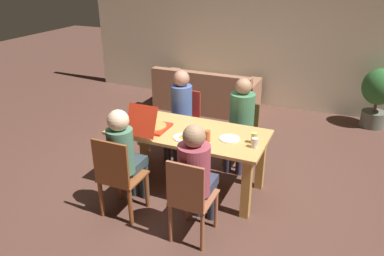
{
  "coord_description": "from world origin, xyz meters",
  "views": [
    {
      "loc": [
        1.62,
        -3.66,
        2.58
      ],
      "look_at": [
        0.0,
        0.1,
        0.76
      ],
      "focal_mm": 34.79,
      "sensor_mm": 36.0,
      "label": 1
    }
  ],
  "objects_px": {
    "dining_table": "(189,142)",
    "chair_0": "(242,130)",
    "plate_1": "(185,137)",
    "person_1": "(180,108)",
    "person_2": "(125,152)",
    "drinking_glass_2": "(255,143)",
    "couch": "(206,95)",
    "person_3": "(196,171)",
    "plate_0": "(230,139)",
    "chair_3": "(190,198)",
    "chair_2": "(118,176)",
    "pizza_box_0": "(151,126)",
    "potted_plant": "(378,93)",
    "drinking_glass_1": "(254,138)",
    "person_0": "(241,117)",
    "drinking_glass_3": "(137,110)",
    "drinking_glass_0": "(207,136)",
    "chair_1": "(185,118)"
  },
  "relations": [
    {
      "from": "chair_0",
      "to": "plate_1",
      "type": "xyz_separation_m",
      "value": [
        -0.38,
        -1.08,
        0.29
      ]
    },
    {
      "from": "chair_3",
      "to": "drinking_glass_2",
      "type": "relative_size",
      "value": 8.53
    },
    {
      "from": "chair_3",
      "to": "dining_table",
      "type": "bearing_deg",
      "value": 114.55
    },
    {
      "from": "chair_1",
      "to": "drinking_glass_0",
      "type": "xyz_separation_m",
      "value": [
        0.75,
        -1.04,
        0.31
      ]
    },
    {
      "from": "pizza_box_0",
      "to": "potted_plant",
      "type": "xyz_separation_m",
      "value": [
        2.56,
        3.1,
        -0.21
      ]
    },
    {
      "from": "chair_2",
      "to": "plate_1",
      "type": "relative_size",
      "value": 3.71
    },
    {
      "from": "chair_2",
      "to": "drinking_glass_2",
      "type": "height_order",
      "value": "chair_2"
    },
    {
      "from": "drinking_glass_1",
      "to": "drinking_glass_2",
      "type": "distance_m",
      "value": 0.11
    },
    {
      "from": "chair_3",
      "to": "chair_0",
      "type": "bearing_deg",
      "value": 90.0
    },
    {
      "from": "dining_table",
      "to": "chair_0",
      "type": "relative_size",
      "value": 2.2
    },
    {
      "from": "pizza_box_0",
      "to": "chair_2",
      "type": "bearing_deg",
      "value": -91.97
    },
    {
      "from": "person_1",
      "to": "drinking_glass_2",
      "type": "height_order",
      "value": "person_1"
    },
    {
      "from": "person_1",
      "to": "pizza_box_0",
      "type": "height_order",
      "value": "person_1"
    },
    {
      "from": "chair_0",
      "to": "pizza_box_0",
      "type": "distance_m",
      "value": 1.37
    },
    {
      "from": "person_0",
      "to": "couch",
      "type": "relative_size",
      "value": 0.65
    },
    {
      "from": "drinking_glass_0",
      "to": "drinking_glass_2",
      "type": "bearing_deg",
      "value": 6.0
    },
    {
      "from": "plate_1",
      "to": "drinking_glass_0",
      "type": "bearing_deg",
      "value": 6.73
    },
    {
      "from": "person_1",
      "to": "person_3",
      "type": "height_order",
      "value": "person_1"
    },
    {
      "from": "drinking_glass_0",
      "to": "person_2",
      "type": "bearing_deg",
      "value": -144.86
    },
    {
      "from": "chair_1",
      "to": "plate_0",
      "type": "xyz_separation_m",
      "value": [
        0.96,
        -0.89,
        0.25
      ]
    },
    {
      "from": "person_2",
      "to": "drinking_glass_0",
      "type": "distance_m",
      "value": 0.92
    },
    {
      "from": "chair_0",
      "to": "plate_0",
      "type": "bearing_deg",
      "value": -83.81
    },
    {
      "from": "chair_1",
      "to": "person_1",
      "type": "distance_m",
      "value": 0.27
    },
    {
      "from": "pizza_box_0",
      "to": "drinking_glass_1",
      "type": "bearing_deg",
      "value": 6.52
    },
    {
      "from": "dining_table",
      "to": "plate_0",
      "type": "bearing_deg",
      "value": -2.24
    },
    {
      "from": "dining_table",
      "to": "drinking_glass_3",
      "type": "bearing_deg",
      "value": 165.66
    },
    {
      "from": "drinking_glass_2",
      "to": "drinking_glass_3",
      "type": "height_order",
      "value": "drinking_glass_3"
    },
    {
      "from": "person_0",
      "to": "couch",
      "type": "height_order",
      "value": "person_0"
    },
    {
      "from": "couch",
      "to": "plate_1",
      "type": "bearing_deg",
      "value": -73.57
    },
    {
      "from": "chair_0",
      "to": "person_3",
      "type": "distance_m",
      "value": 1.67
    },
    {
      "from": "plate_0",
      "to": "person_2",
      "type": "bearing_deg",
      "value": -145.06
    },
    {
      "from": "potted_plant",
      "to": "plate_1",
      "type": "bearing_deg",
      "value": -123.68
    },
    {
      "from": "chair_2",
      "to": "chair_3",
      "type": "bearing_deg",
      "value": -4.28
    },
    {
      "from": "person_1",
      "to": "person_2",
      "type": "bearing_deg",
      "value": -90.0
    },
    {
      "from": "couch",
      "to": "person_3",
      "type": "bearing_deg",
      "value": -70.33
    },
    {
      "from": "dining_table",
      "to": "person_2",
      "type": "relative_size",
      "value": 1.51
    },
    {
      "from": "person_3",
      "to": "potted_plant",
      "type": "bearing_deg",
      "value": 65.12
    },
    {
      "from": "person_0",
      "to": "chair_2",
      "type": "bearing_deg",
      "value": -118.26
    },
    {
      "from": "chair_2",
      "to": "person_3",
      "type": "xyz_separation_m",
      "value": [
        0.86,
        0.09,
        0.22
      ]
    },
    {
      "from": "drinking_glass_0",
      "to": "dining_table",
      "type": "bearing_deg",
      "value": 151.09
    },
    {
      "from": "person_3",
      "to": "couch",
      "type": "height_order",
      "value": "person_3"
    },
    {
      "from": "dining_table",
      "to": "chair_2",
      "type": "xyz_separation_m",
      "value": [
        -0.45,
        -0.85,
        -0.12
      ]
    },
    {
      "from": "person_2",
      "to": "drinking_glass_3",
      "type": "xyz_separation_m",
      "value": [
        -0.38,
        0.91,
        0.11
      ]
    },
    {
      "from": "person_2",
      "to": "plate_0",
      "type": "relative_size",
      "value": 5.27
    },
    {
      "from": "plate_1",
      "to": "drinking_glass_3",
      "type": "distance_m",
      "value": 0.96
    },
    {
      "from": "plate_0",
      "to": "drinking_glass_1",
      "type": "distance_m",
      "value": 0.28
    },
    {
      "from": "chair_3",
      "to": "plate_0",
      "type": "height_order",
      "value": "chair_3"
    },
    {
      "from": "plate_0",
      "to": "plate_1",
      "type": "distance_m",
      "value": 0.51
    },
    {
      "from": "chair_2",
      "to": "drinking_glass_1",
      "type": "height_order",
      "value": "chair_2"
    },
    {
      "from": "person_0",
      "to": "person_1",
      "type": "distance_m",
      "value": 0.87
    }
  ]
}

